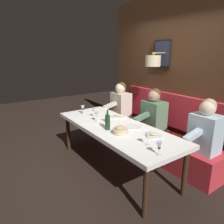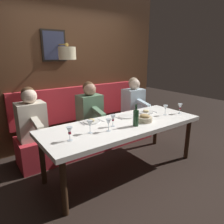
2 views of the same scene
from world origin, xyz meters
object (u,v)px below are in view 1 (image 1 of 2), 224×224
wine_glass_0 (83,108)px  wine_glass_1 (97,115)px  wine_glass_2 (107,116)px  wine_glass_3 (159,146)px  wine_bottle (108,122)px  bread_bowl (120,130)px  diner_near (154,112)px  diner_middle (121,102)px  wine_glass_4 (94,111)px  diner_nearest (206,128)px  wine_glass_5 (148,136)px  dining_table (115,130)px

wine_glass_0 → wine_glass_1: same height
wine_glass_2 → wine_glass_0: bearing=98.1°
wine_glass_3 → wine_bottle: 1.00m
wine_glass_1 → bread_bowl: 0.65m
diner_near → diner_middle: size_ratio=1.00×
wine_glass_4 → diner_middle: bearing=26.1°
diner_middle → wine_glass_2: (-0.90, -0.83, 0.04)m
diner_nearest → wine_glass_4: 1.81m
diner_middle → wine_glass_3: size_ratio=4.82×
wine_glass_5 → wine_bottle: size_ratio=0.55×
diner_middle → wine_glass_5: bearing=-117.7°
wine_glass_0 → dining_table: bearing=-82.4°
diner_middle → wine_bottle: diner_middle is taller
wine_glass_2 → dining_table: bearing=-83.9°
wine_glass_2 → wine_glass_4: 0.38m
wine_glass_3 → wine_glass_5: bearing=73.1°
wine_glass_1 → wine_glass_2: bearing=-53.7°
wine_glass_1 → wine_bottle: wine_bottle is taller
bread_bowl → diner_middle: bearing=52.7°
wine_glass_2 → diner_middle: bearing=42.7°
bread_bowl → diner_nearest: bearing=-34.0°
wine_glass_5 → bread_bowl: (-0.05, 0.51, -0.07)m
dining_table → diner_nearest: size_ratio=2.98×
dining_table → diner_near: 0.89m
wine_glass_4 → wine_glass_3: bearing=-93.9°
wine_glass_0 → wine_glass_4: size_ratio=1.00×
diner_middle → wine_bottle: 1.53m
diner_near → bread_bowl: diner_near is taller
wine_glass_3 → wine_glass_5: size_ratio=1.00×
wine_glass_1 → bread_bowl: bearing=-89.7°
wine_glass_1 → wine_glass_3: (-0.03, -1.42, -0.00)m
diner_middle → bread_bowl: size_ratio=3.60×
wine_glass_0 → wine_glass_1: bearing=-91.6°
diner_near → wine_bottle: (-1.07, -0.11, 0.04)m
dining_table → diner_nearest: 1.32m
diner_near → wine_glass_5: 1.28m
diner_near → wine_glass_4: diner_near is taller
diner_middle → wine_glass_0: diner_middle is taller
wine_glass_1 → wine_glass_4: 0.24m
wine_glass_1 → wine_bottle: bearing=-97.7°
wine_glass_3 → diner_near: bearing=46.7°
wine_glass_3 → wine_glass_1: bearing=88.8°
wine_glass_4 → wine_bottle: bearing=-102.1°
wine_glass_5 → wine_glass_4: bearing=88.7°
diner_near → wine_glass_2: diner_near is taller
wine_glass_4 → wine_glass_1: bearing=-109.8°
wine_glass_1 → wine_glass_2: (0.11, -0.15, -0.00)m
dining_table → wine_glass_5: bearing=-95.8°
diner_nearest → wine_bottle: diner_nearest is taller
wine_glass_5 → diner_middle: bearing=62.3°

